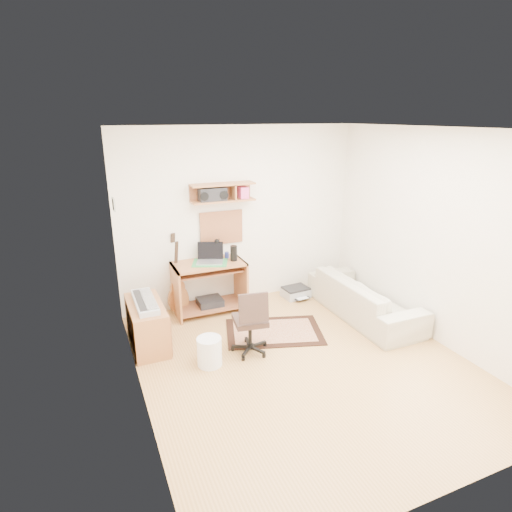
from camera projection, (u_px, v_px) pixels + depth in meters
name	position (u px, v px, depth m)	size (l,w,h in m)	color
floor	(303.00, 363.00, 4.91)	(3.60, 4.00, 0.01)	tan
ceiling	(313.00, 128.00, 4.08)	(3.60, 4.00, 0.01)	white
back_wall	(240.00, 217.00, 6.25)	(3.60, 0.01, 2.60)	white
left_wall	(133.00, 281.00, 3.83)	(0.01, 4.00, 2.60)	white
right_wall	(437.00, 238.00, 5.17)	(0.01, 4.00, 2.60)	white
wall_shelf	(223.00, 192.00, 5.89)	(0.90, 0.25, 0.26)	#B26F3E
cork_board	(221.00, 228.00, 6.15)	(0.64, 0.03, 0.49)	tan
wall_photo	(114.00, 204.00, 5.01)	(0.02, 0.20, 0.15)	#4C8CBF
desk	(209.00, 287.00, 6.08)	(1.00, 0.55, 0.75)	#B26F3E
laptop	(210.00, 254.00, 5.90)	(0.36, 0.36, 0.28)	silver
speaker	(234.00, 253.00, 6.01)	(0.10, 0.10, 0.22)	black
desk_lamp	(219.00, 248.00, 6.11)	(0.10, 0.10, 0.30)	black
pencil_cup	(227.00, 255.00, 6.15)	(0.06, 0.06, 0.09)	navy
boombox	(212.00, 195.00, 5.84)	(0.38, 0.17, 0.19)	black
rug	(274.00, 331.00, 5.60)	(1.24, 0.83, 0.02)	#CDB389
task_chair	(250.00, 320.00, 5.01)	(0.43, 0.43, 0.84)	#35261F
cabinet	(147.00, 325.00, 5.21)	(0.40, 0.90, 0.55)	#B26F3E
music_keyboard	(145.00, 302.00, 5.11)	(0.23, 0.74, 0.07)	#B2B5BA
guitar	(177.00, 275.00, 5.97)	(0.31, 0.20, 1.17)	#B26B36
waste_basket	(209.00, 352.00, 4.82)	(0.28, 0.28, 0.34)	white
printer	(296.00, 292.00, 6.66)	(0.40, 0.31, 0.15)	#A5A8AA
sofa	(364.00, 291.00, 5.96)	(1.89, 0.55, 0.74)	#BAB093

